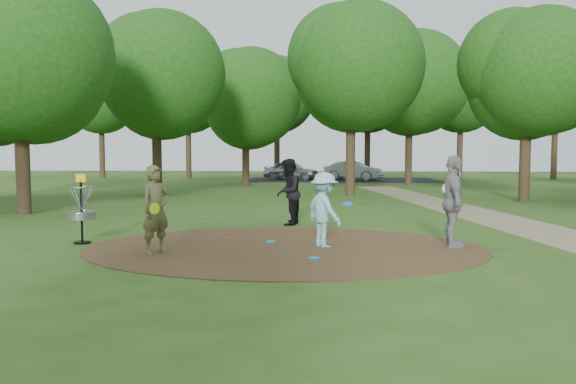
{
  "coord_description": "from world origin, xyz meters",
  "views": [
    {
      "loc": [
        0.89,
        -11.64,
        2.0
      ],
      "look_at": [
        0.0,
        1.2,
        1.1
      ],
      "focal_mm": 35.0,
      "sensor_mm": 36.0,
      "label": 1
    }
  ],
  "objects": [
    {
      "name": "car_left",
      "position": [
        -1.75,
        30.08,
        0.69
      ],
      "size": [
        4.32,
        2.49,
        1.38
      ],
      "primitive_type": "imported",
      "rotation": [
        0.0,
        0.0,
        1.35
      ],
      "color": "#9FA0A6",
      "rests_on": "ground"
    },
    {
      "name": "footpath",
      "position": [
        6.5,
        2.0,
        0.01
      ],
      "size": [
        7.55,
        39.89,
        0.01
      ],
      "primitive_type": "cube",
      "rotation": [
        0.0,
        0.0,
        0.14
      ],
      "color": "#8C7A5B",
      "rests_on": "ground"
    },
    {
      "name": "player_throwing_with_disc",
      "position": [
        0.84,
        0.17,
        0.8
      ],
      "size": [
        1.15,
        1.18,
        1.59
      ],
      "color": "#93D6DC",
      "rests_on": "ground"
    },
    {
      "name": "tree_ring",
      "position": [
        1.49,
        10.61,
        5.25
      ],
      "size": [
        36.54,
        45.39,
        9.35
      ],
      "color": "#332316",
      "rests_on": "ground"
    },
    {
      "name": "player_waiting_with_disc",
      "position": [
        3.55,
        0.31,
        0.97
      ],
      "size": [
        0.51,
        1.16,
        1.95
      ],
      "color": "gray",
      "rests_on": "ground"
    },
    {
      "name": "parking_lot",
      "position": [
        2.0,
        30.0,
        0.0
      ],
      "size": [
        14.0,
        8.0,
        0.01
      ],
      "primitive_type": "cube",
      "color": "black",
      "rests_on": "ground"
    },
    {
      "name": "player_walking_with_disc",
      "position": [
        -0.18,
        3.8,
        0.92
      ],
      "size": [
        0.82,
        0.99,
        1.84
      ],
      "color": "black",
      "rests_on": "ground"
    },
    {
      "name": "disc_ground_cyan",
      "position": [
        -0.34,
        0.67,
        0.03
      ],
      "size": [
        0.22,
        0.22,
        0.02
      ],
      "primitive_type": "cylinder",
      "color": "#19B8CB",
      "rests_on": "dirt_clearing"
    },
    {
      "name": "ground",
      "position": [
        0.0,
        0.0,
        0.0
      ],
      "size": [
        100.0,
        100.0,
        0.0
      ],
      "primitive_type": "plane",
      "color": "#2D5119",
      "rests_on": "ground"
    },
    {
      "name": "disc_golf_basket",
      "position": [
        -4.5,
        0.3,
        0.87
      ],
      "size": [
        0.63,
        0.63,
        1.54
      ],
      "color": "black",
      "rests_on": "ground"
    },
    {
      "name": "player_observer_with_disc",
      "position": [
        -2.47,
        -0.85,
        0.88
      ],
      "size": [
        0.72,
        0.77,
        1.76
      ],
      "color": "brown",
      "rests_on": "ground"
    },
    {
      "name": "dirt_clearing",
      "position": [
        0.0,
        0.0,
        0.01
      ],
      "size": [
        8.4,
        8.4,
        0.02
      ],
      "primitive_type": "cylinder",
      "color": "#47301C",
      "rests_on": "ground"
    },
    {
      "name": "disc_ground_blue",
      "position": [
        0.66,
        -1.23,
        0.03
      ],
      "size": [
        0.22,
        0.22,
        0.02
      ],
      "primitive_type": "cylinder",
      "color": "#0D8DEB",
      "rests_on": "dirt_clearing"
    },
    {
      "name": "disc_ground_red",
      "position": [
        -1.44,
        1.82,
        0.03
      ],
      "size": [
        0.22,
        0.22,
        0.02
      ],
      "primitive_type": "cylinder",
      "color": "red",
      "rests_on": "dirt_clearing"
    },
    {
      "name": "car_right",
      "position": [
        2.85,
        29.93,
        0.7
      ],
      "size": [
        4.47,
        2.88,
        1.39
      ],
      "primitive_type": "imported",
      "rotation": [
        0.0,
        0.0,
        1.21
      ],
      "color": "#9A9BA1",
      "rests_on": "ground"
    }
  ]
}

